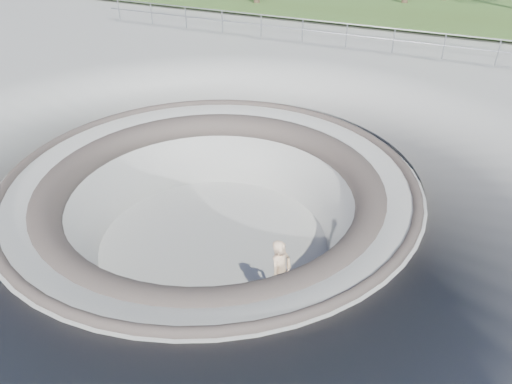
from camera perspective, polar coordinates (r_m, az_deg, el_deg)
ground at (r=12.46m, az=-5.21°, el=1.56°), size 180.00×180.00×0.00m
skate_bowl at (r=13.47m, az=-4.84°, el=-5.16°), size 14.00×14.00×4.10m
distant_hills at (r=67.76m, az=23.95°, el=18.13°), size 103.20×45.00×28.60m
safety_railing at (r=22.65m, az=10.31°, el=17.22°), size 25.00×0.06×1.03m
skateboard at (r=11.60m, az=2.70°, el=-12.42°), size 0.91×0.45×0.09m
skater at (r=11.02m, az=2.81°, el=-9.23°), size 0.54×0.69×1.68m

